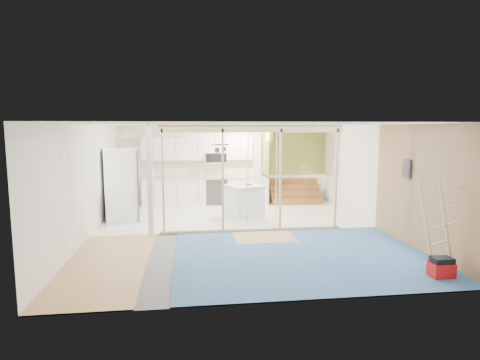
{
  "coord_description": "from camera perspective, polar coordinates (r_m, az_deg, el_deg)",
  "views": [
    {
      "loc": [
        -1.21,
        -9.41,
        2.51
      ],
      "look_at": [
        0.09,
        0.6,
        1.2
      ],
      "focal_mm": 30.0,
      "sensor_mm": 36.0,
      "label": 1
    }
  ],
  "objects": [
    {
      "name": "soap_bottle_b",
      "position": [
        13.22,
        -5.67,
        0.87
      ],
      "size": [
        0.09,
        0.09,
        0.18
      ],
      "primitive_type": "imported",
      "rotation": [
        0.0,
        0.0,
        0.16
      ],
      "color": "white",
      "rests_on": "base_cabinets"
    },
    {
      "name": "room",
      "position": [
        9.57,
        -0.07,
        0.11
      ],
      "size": [
        7.01,
        8.01,
        2.61
      ],
      "color": "slate",
      "rests_on": "ground"
    },
    {
      "name": "base_cabinets",
      "position": [
        12.94,
        -9.07,
        -1.79
      ],
      "size": [
        4.45,
        2.24,
        0.93
      ],
      "color": "white",
      "rests_on": "room"
    },
    {
      "name": "ladder",
      "position": [
        7.71,
        26.43,
        -5.92
      ],
      "size": [
        0.88,
        0.07,
        1.64
      ],
      "rotation": [
        0.0,
        0.0,
        -0.08
      ],
      "color": "#D2B880",
      "rests_on": "room"
    },
    {
      "name": "fridge",
      "position": [
        11.31,
        -16.56,
        -0.68
      ],
      "size": [
        1.03,
        1.0,
        1.97
      ],
      "rotation": [
        0.0,
        0.0,
        0.23
      ],
      "color": "white",
      "rests_on": "room"
    },
    {
      "name": "sheathing_panel",
      "position": [
        8.86,
        24.68,
        -1.15
      ],
      "size": [
        0.02,
        4.0,
        2.6
      ],
      "primitive_type": "cube",
      "color": "tan",
      "rests_on": "room"
    },
    {
      "name": "bowl",
      "position": [
        11.29,
        1.27,
        -0.55
      ],
      "size": [
        0.31,
        0.31,
        0.06
      ],
      "primitive_type": "imported",
      "rotation": [
        0.0,
        0.0,
        -0.43
      ],
      "color": "silver",
      "rests_on": "island"
    },
    {
      "name": "stud_frame",
      "position": [
        9.5,
        -1.69,
        1.92
      ],
      "size": [
        4.66,
        0.14,
        2.6
      ],
      "color": "tan",
      "rests_on": "room"
    },
    {
      "name": "green_partition",
      "position": [
        13.56,
        6.54,
        0.71
      ],
      "size": [
        2.25,
        1.51,
        2.6
      ],
      "color": "olive",
      "rests_on": "room"
    },
    {
      "name": "pot_rack",
      "position": [
        11.35,
        -2.83,
        4.78
      ],
      "size": [
        0.52,
        0.52,
        0.72
      ],
      "color": "black",
      "rests_on": "room"
    },
    {
      "name": "soap_bottle_a",
      "position": [
        13.27,
        -12.27,
        1.1
      ],
      "size": [
        0.16,
        0.16,
        0.33
      ],
      "primitive_type": "imported",
      "rotation": [
        0.0,
        0.0,
        -0.24
      ],
      "color": "silver",
      "rests_on": "base_cabinets"
    },
    {
      "name": "ceiling_light",
      "position": [
        12.68,
        4.51,
        7.5
      ],
      "size": [
        0.32,
        0.32,
        0.08
      ],
      "primitive_type": "cylinder",
      "color": "#FFEABF",
      "rests_on": "room"
    },
    {
      "name": "island",
      "position": [
        11.3,
        0.62,
        -3.07
      ],
      "size": [
        1.23,
        1.23,
        0.92
      ],
      "rotation": [
        0.0,
        0.0,
        0.38
      ],
      "color": "white",
      "rests_on": "room"
    },
    {
      "name": "floor_overlays",
      "position": [
        9.88,
        0.31,
        -7.27
      ],
      "size": [
        7.0,
        8.0,
        0.03
      ],
      "color": "white",
      "rests_on": "room"
    },
    {
      "name": "upper_cabinets",
      "position": [
        13.25,
        -5.81,
        4.36
      ],
      "size": [
        3.6,
        0.41,
        0.85
      ],
      "color": "white",
      "rests_on": "room"
    },
    {
      "name": "electrical_panel",
      "position": [
        9.3,
        22.58,
        1.51
      ],
      "size": [
        0.04,
        0.3,
        0.4
      ],
      "primitive_type": "cube",
      "color": "#3D3C42",
      "rests_on": "room"
    },
    {
      "name": "toolbox",
      "position": [
        7.71,
        26.73,
        -11.11
      ],
      "size": [
        0.38,
        0.29,
        0.36
      ],
      "rotation": [
        0.0,
        0.0,
        -0.02
      ],
      "color": "#AD0F10",
      "rests_on": "room"
    }
  ]
}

